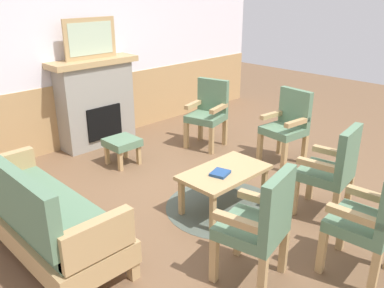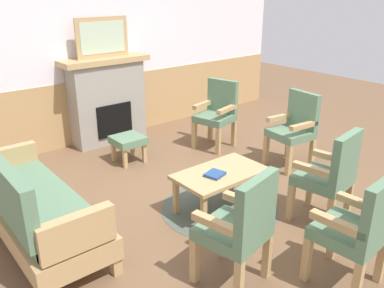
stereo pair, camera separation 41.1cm
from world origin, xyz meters
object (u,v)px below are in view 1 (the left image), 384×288
Objects in this scene: fireplace at (96,102)px; book_on_table at (220,173)px; armchair_front_center at (260,222)px; armchair_corner_left at (333,168)px; armchair_front_left at (372,218)px; coffee_table at (225,175)px; armchair_by_window_left at (288,123)px; armchair_near_fireplace at (209,110)px; footstool at (122,144)px; couch at (40,214)px; framed_picture at (90,38)px.

book_on_table is at bearing -94.39° from fireplace.
armchair_front_center is 1.00× the size of armchair_corner_left.
fireplace is 1.33× the size of armchair_front_left.
coffee_table is 1.09m from armchair_corner_left.
armchair_by_window_left and armchair_corner_left have the same top height.
armchair_front_center is (-0.77, -3.52, -0.11)m from fireplace.
fireplace reaches higher than armchair_corner_left.
fireplace is 2.62m from book_on_table.
coffee_table is 0.98× the size of armchair_near_fireplace.
armchair_corner_left is at bearing -104.22° from armchair_near_fireplace.
armchair_front_left is at bearing -88.30° from footstool.
armchair_near_fireplace is at bearing 105.49° from armchair_by_window_left.
fireplace reaches higher than footstool.
coffee_table is 0.98× the size of armchair_by_window_left.
couch and armchair_corner_left have the same top height.
armchair_corner_left reaches higher than footstool.
framed_picture is 0.82× the size of armchair_near_fireplace.
couch is 4.50× the size of footstool.
armchair_by_window_left and armchair_front_center have the same top height.
armchair_front_left is at bearing -91.27° from fireplace.
fireplace is 3.25× the size of footstool.
book_on_table reaches higher than footstool.
armchair_corner_left is at bearing -80.63° from framed_picture.
framed_picture reaches higher than fireplace.
book_on_table is at bearing 132.80° from armchair_corner_left.
fireplace reaches higher than coffee_table.
armchair_front_center is (-2.22, -1.18, 0.00)m from armchair_by_window_left.
footstool is 3.25m from armchair_front_left.
armchair_front_center is (-0.58, -2.65, 0.25)m from footstool.
couch is at bearing 128.98° from armchair_front_left.
footstool is (-0.09, 1.71, -0.10)m from coffee_table.
armchair_by_window_left and armchair_front_left have the same top height.
coffee_table is at bearing -131.63° from armchair_near_fireplace.
armchair_by_window_left is at bearing -74.51° from armchair_near_fireplace.
armchair_by_window_left is (1.65, 0.27, 0.08)m from book_on_table.
coffee_table is 1.85m from armchair_near_fireplace.
armchair_front_left reaches higher than coffee_table.
armchair_front_center is at bearing -151.97° from armchair_by_window_left.
couch is (-1.83, -1.96, -0.26)m from fireplace.
couch is 1.88× the size of coffee_table.
footstool is at bearing 106.39° from armchair_corner_left.
couch is 2.77m from armchair_front_left.
couch is 1.75m from book_on_table.
fireplace is 1.65m from armchair_near_fireplace.
coffee_table is (1.74, -0.62, -0.01)m from couch.
footstool is 0.41× the size of armchair_by_window_left.
coffee_table is (-0.09, -2.58, -1.17)m from framed_picture.
armchair_by_window_left is (1.54, 0.24, 0.15)m from coffee_table.
framed_picture is 0.82× the size of armchair_front_left.
armchair_corner_left is at bearing -47.20° from book_on_table.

